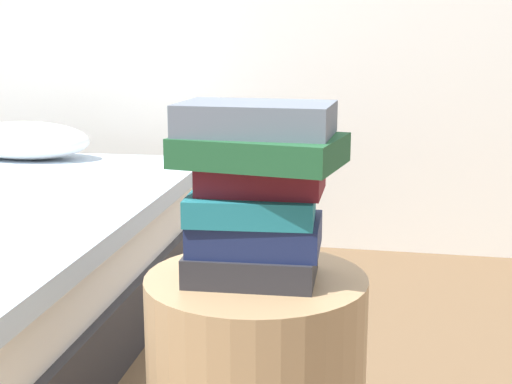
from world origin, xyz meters
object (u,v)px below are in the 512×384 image
at_px(book_teal, 252,207).
at_px(book_maroon, 262,177).
at_px(book_slate, 255,118).
at_px(book_charcoal, 252,264).
at_px(book_forest, 260,150).
at_px(book_navy, 259,234).

xyz_separation_m(book_teal, book_maroon, (0.02, 0.02, 0.05)).
height_order(book_maroon, book_slate, book_slate).
relative_size(book_charcoal, book_slate, 0.86).
relative_size(book_teal, book_maroon, 1.03).
bearing_deg(book_maroon, book_forest, -88.95).
distance_m(book_navy, book_forest, 0.17).
xyz_separation_m(book_navy, book_forest, (0.01, -0.01, 0.17)).
distance_m(book_charcoal, book_forest, 0.22).
distance_m(book_maroon, book_forest, 0.06).
xyz_separation_m(book_teal, book_slate, (0.00, 0.01, 0.17)).
bearing_deg(book_navy, book_teal, -137.37).
xyz_separation_m(book_charcoal, book_teal, (-0.00, 0.00, 0.11)).
distance_m(book_teal, book_slate, 0.17).
xyz_separation_m(book_teal, book_forest, (0.02, -0.00, 0.11)).
distance_m(book_charcoal, book_navy, 0.06).
height_order(book_teal, book_maroon, book_maroon).
xyz_separation_m(book_navy, book_slate, (-0.01, 0.00, 0.22)).
xyz_separation_m(book_navy, book_maroon, (0.00, 0.01, 0.11)).
height_order(book_charcoal, book_maroon, book_maroon).
relative_size(book_navy, book_slate, 0.87).
bearing_deg(book_forest, book_teal, -178.86).
bearing_deg(book_maroon, book_slate, -153.80).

